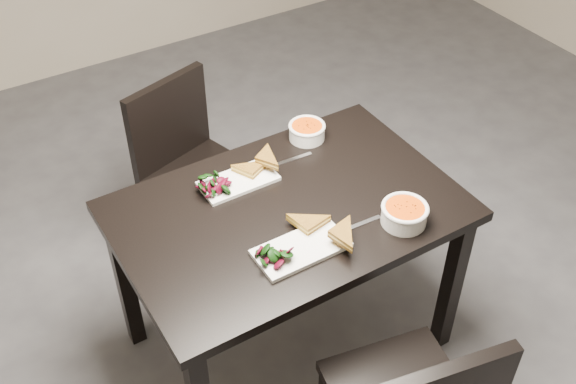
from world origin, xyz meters
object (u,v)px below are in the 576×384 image
object	(u,v)px
chair_far	(189,162)
plate_near	(301,249)
table	(288,227)
soup_bowl_near	(404,213)
soup_bowl_far	(307,131)
plate_far	(238,181)

from	to	relation	value
chair_far	plate_near	world-z (taller)	chair_far
chair_far	table	bearing A→B (deg)	-102.08
soup_bowl_near	soup_bowl_far	size ratio (longest dim) A/B	1.11
table	soup_bowl_near	distance (m)	0.43
chair_far	plate_near	distance (m)	0.98
soup_bowl_near	plate_far	bearing A→B (deg)	128.51
chair_far	plate_far	world-z (taller)	chair_far
table	soup_bowl_near	size ratio (longest dim) A/B	7.36
table	chair_far	world-z (taller)	chair_far
table	plate_near	distance (m)	0.24
table	soup_bowl_far	distance (m)	0.44
soup_bowl_far	chair_far	bearing A→B (deg)	128.51
table	plate_near	bearing A→B (deg)	-109.98
table	soup_bowl_far	size ratio (longest dim) A/B	8.17
chair_far	soup_bowl_near	bearing A→B (deg)	-87.27
chair_far	soup_bowl_far	world-z (taller)	chair_far
table	soup_bowl_near	xyz separation A→B (m)	(0.30, -0.27, 0.14)
table	chair_far	distance (m)	0.76
table	plate_far	bearing A→B (deg)	112.12
plate_far	chair_far	bearing A→B (deg)	87.56
soup_bowl_near	soup_bowl_far	world-z (taller)	soup_bowl_near
soup_bowl_far	table	bearing A→B (deg)	-131.86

